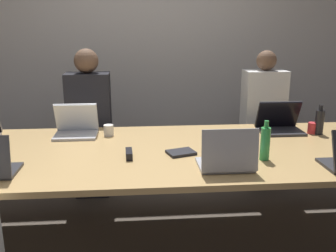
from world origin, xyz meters
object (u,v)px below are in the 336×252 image
laptop_near_midright (227,158)px  bottle_near_midright (265,143)px  cup_far_midleft (109,130)px  person_far_midleft (90,126)px  bottle_far_right (319,122)px  person_far_right (262,123)px  stapler (129,154)px  laptop_far_midleft (76,126)px  laptop_far_right (279,123)px  cup_far_right (312,128)px

laptop_near_midright → bottle_near_midright: 0.34m
cup_far_midleft → bottle_near_midright: size_ratio=0.33×
person_far_midleft → laptop_near_midright: bearing=-52.6°
bottle_near_midright → laptop_near_midright: bearing=-151.5°
bottle_far_right → person_far_right: bearing=111.4°
laptop_near_midright → stapler: 0.67m
laptop_far_midleft → laptop_far_right: bearing=-1.0°
person_far_midleft → stapler: size_ratio=9.27×
cup_far_right → stapler: (-1.51, -0.45, -0.02)m
laptop_far_right → bottle_near_midright: 0.75m
person_far_midleft → laptop_far_right: 1.72m
laptop_far_midleft → bottle_far_right: bearing=-3.9°
cup_far_midleft → bottle_far_right: (1.73, -0.10, 0.06)m
cup_far_right → laptop_near_midright: 1.16m
laptop_far_midleft → bottle_far_right: laptop_far_midleft is taller
person_far_right → cup_far_right: bearing=-71.6°
laptop_far_right → cup_far_right: bearing=-18.8°
laptop_near_midright → stapler: bearing=-24.5°
person_far_midleft → bottle_far_right: size_ratio=5.72×
cup_far_midleft → cup_far_right: cup_far_right is taller
cup_far_midleft → person_far_right: (1.47, 0.55, -0.12)m
cup_far_right → stapler: 1.58m
laptop_near_midright → stapler: laptop_near_midright is taller
person_far_midleft → person_far_right: (1.69, 0.06, -0.02)m
person_far_right → laptop_near_midright: bearing=-116.9°
person_far_right → laptop_near_midright: size_ratio=3.98×
person_far_midleft → cup_far_right: 1.98m
cup_far_midleft → laptop_far_right: laptop_far_right is taller
bottle_far_right → bottle_near_midright: bearing=-139.6°
person_far_midleft → cup_far_right: size_ratio=15.15×
stapler → person_far_right: bearing=36.9°
laptop_far_midleft → bottle_near_midright: bottle_near_midright is taller
bottle_far_right → laptop_far_midleft: bearing=176.1°
laptop_far_midleft → stapler: size_ratio=2.27×
cup_far_midleft → bottle_near_midright: (1.08, -0.65, 0.07)m
cup_far_right → laptop_far_midleft: bearing=176.6°
cup_far_midleft → laptop_near_midright: laptop_near_midright is taller
cup_far_right → person_far_midleft: bearing=163.2°
person_far_midleft → person_far_right: bearing=1.9°
cup_far_midleft → laptop_far_midleft: bearing=172.5°
cup_far_midleft → bottle_far_right: size_ratio=0.36×
cup_far_midleft → laptop_near_midright: bearing=-46.0°
person_far_midleft → cup_far_midleft: (0.21, -0.49, 0.10)m
laptop_far_right → stapler: bearing=-156.8°
person_far_right → bottle_near_midright: (-0.39, -1.20, 0.19)m
person_far_right → cup_far_right: person_far_right is taller
person_far_midleft → stapler: 1.10m
laptop_far_right → laptop_near_midright: laptop_near_midright is taller
laptop_near_midright → stapler: size_ratio=2.28×
person_far_midleft → person_far_right: 1.69m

